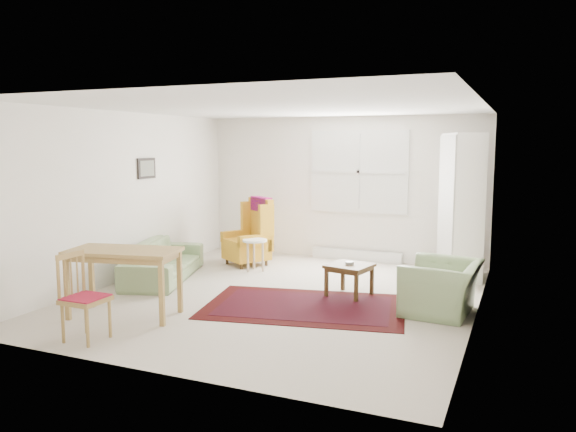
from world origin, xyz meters
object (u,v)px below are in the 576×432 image
at_px(sofa, 164,254).
at_px(coffee_table, 349,280).
at_px(desk, 125,283).
at_px(cabinet, 461,207).
at_px(stool, 255,255).
at_px(armchair, 442,282).
at_px(desk_chair, 86,297).
at_px(wingback_chair, 246,231).

distance_m(sofa, coffee_table, 2.87).
relative_size(coffee_table, desk, 0.42).
height_order(sofa, cabinet, cabinet).
distance_m(cabinet, desk, 4.96).
bearing_deg(sofa, stool, -63.19).
bearing_deg(sofa, armchair, -109.55).
bearing_deg(desk_chair, armchair, -52.96).
bearing_deg(coffee_table, desk, -139.22).
distance_m(cabinet, desk_chair, 5.46).
height_order(stool, desk_chair, desk_chair).
bearing_deg(coffee_table, stool, 155.13).
bearing_deg(cabinet, desk, -156.31).
relative_size(coffee_table, desk_chair, 0.58).
height_order(sofa, stool, sofa).
relative_size(wingback_chair, desk_chair, 1.24).
xyz_separation_m(stool, desk_chair, (-0.18, -3.56, 0.20)).
distance_m(wingback_chair, coffee_table, 2.50).
distance_m(wingback_chair, desk, 3.10).
xyz_separation_m(coffee_table, stool, (-1.83, 0.85, 0.04)).
bearing_deg(armchair, wingback_chair, -109.52).
bearing_deg(desk, desk_chair, -78.13).
distance_m(stool, desk_chair, 3.57).
bearing_deg(stool, sofa, -135.53).
bearing_deg(armchair, stool, -106.15).
bearing_deg(sofa, desk, -176.26).
relative_size(stool, desk, 0.41).
bearing_deg(desk_chair, stool, -2.42).
height_order(armchair, coffee_table, armchair).
distance_m(sofa, stool, 1.45).
bearing_deg(wingback_chair, coffee_table, 3.15).
bearing_deg(armchair, cabinet, -175.66).
relative_size(coffee_table, stool, 1.03).
bearing_deg(wingback_chair, desk_chair, -55.48).
bearing_deg(stool, desk, -97.43).
bearing_deg(stool, desk_chair, -92.96).
relative_size(sofa, stool, 3.69).
bearing_deg(stool, armchair, -20.49).
bearing_deg(coffee_table, armchair, -13.57).
distance_m(coffee_table, stool, 2.02).
xyz_separation_m(cabinet, desk_chair, (-3.26, -4.33, -0.63)).
xyz_separation_m(sofa, armchair, (4.10, -0.14, -0.01)).
xyz_separation_m(coffee_table, desk, (-2.19, -1.89, 0.18)).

